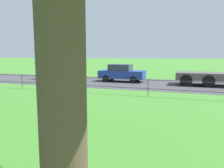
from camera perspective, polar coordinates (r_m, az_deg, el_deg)
street_strip at (r=18.81m, az=5.54°, el=0.23°), size 80.00×7.50×0.01m
park_fence at (r=13.42m, az=-0.18°, el=0.22°), size 31.26×0.04×1.00m
frisbee at (r=3.71m, az=-15.63°, el=4.06°), size 0.38×0.38×0.05m
car_silver_far_right at (r=22.19m, az=-13.56°, el=3.17°), size 4.02×1.86×1.54m
car_blue_left at (r=19.78m, az=2.49°, el=2.87°), size 4.01×1.83×1.54m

